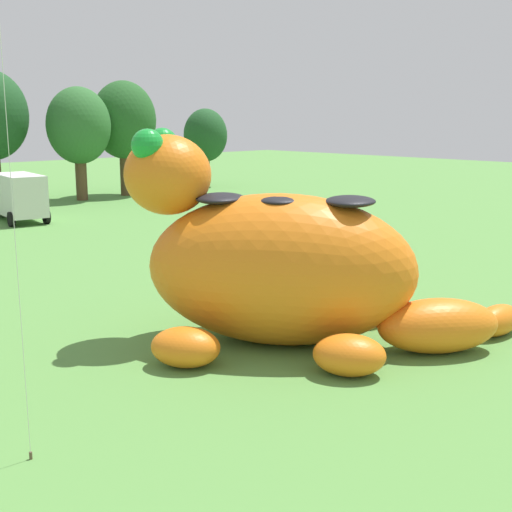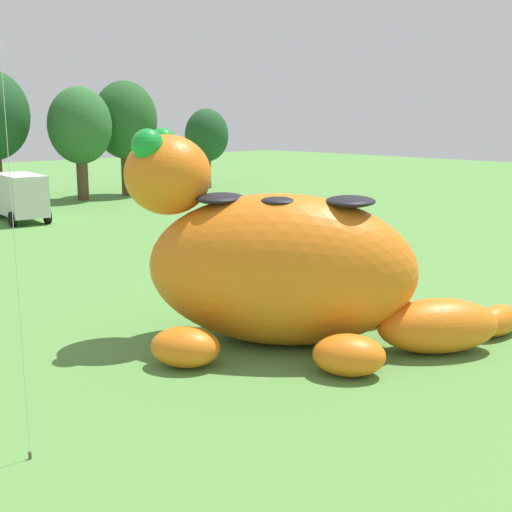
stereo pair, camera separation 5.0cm
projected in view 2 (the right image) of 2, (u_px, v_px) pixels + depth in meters
ground_plane at (260, 338)px, 20.33m from camera, size 160.00×160.00×0.00m
giant_inflatable_creature at (281, 267)px, 19.57m from camera, size 10.49×9.74×6.15m
box_truck at (18, 195)px, 42.86m from camera, size 3.17×6.64×2.95m
tree_mid_right at (80, 126)px, 52.47m from camera, size 4.89×4.89×8.68m
tree_right at (125, 121)px, 55.60m from camera, size 5.22×5.22×9.27m
tree_far_right at (207, 136)px, 62.91m from camera, size 4.02×4.02×7.13m
spectator_mid_field at (304, 234)px, 33.10m from camera, size 0.38×0.26×1.71m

